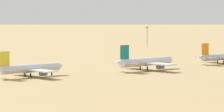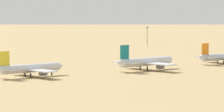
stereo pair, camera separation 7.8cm
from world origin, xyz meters
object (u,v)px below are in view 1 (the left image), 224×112
Objects in this scene: parked_jet_yellow_1 at (30,68)px; light_pole_mid at (147,35)px; parked_jet_orange_3 at (222,57)px; parked_jet_teal_2 at (145,62)px.

parked_jet_yellow_1 is 204.57m from light_pole_mid.
light_pole_mid reaches higher than parked_jet_orange_3.
parked_jet_teal_2 is 168.84m from light_pole_mid.
parked_jet_teal_2 is 1.12× the size of parked_jet_orange_3.
parked_jet_yellow_1 is at bearing -137.73° from light_pole_mid.
parked_jet_yellow_1 is at bearing 168.15° from parked_jet_teal_2.
light_pole_mid is at bearing 66.72° from parked_jet_orange_3.
parked_jet_yellow_1 is 0.93× the size of parked_jet_teal_2.
parked_jet_teal_2 is at bearing -124.75° from light_pole_mid.
parked_jet_yellow_1 is 2.39× the size of light_pole_mid.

